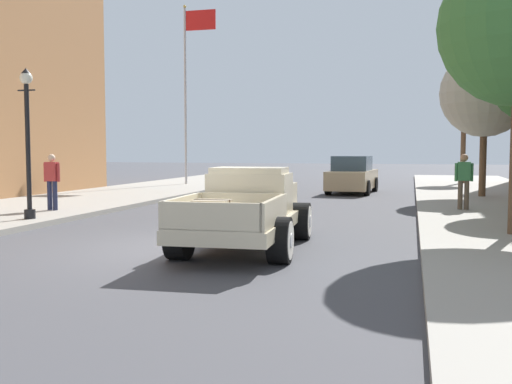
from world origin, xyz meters
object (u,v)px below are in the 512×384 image
at_px(pedestrian_sidewalk_right, 464,178).
at_px(street_lamp_near, 28,132).
at_px(hotrod_truck_cream, 249,209).
at_px(pedestrian_sidewalk_left, 52,178).
at_px(street_tree_farthest, 464,105).
at_px(car_background_tan, 352,176).
at_px(flagpole, 189,75).
at_px(street_tree_third, 485,93).

bearing_deg(pedestrian_sidewalk_right, street_lamp_near, -154.13).
distance_m(hotrod_truck_cream, pedestrian_sidewalk_left, 8.09).
bearing_deg(pedestrian_sidewalk_right, street_tree_farthest, 85.61).
xyz_separation_m(car_background_tan, pedestrian_sidewalk_left, (-7.67, -11.09, 0.32)).
relative_size(flagpole, street_tree_farthest, 1.75).
xyz_separation_m(car_background_tan, street_tree_farthest, (5.15, 6.69, 3.52)).
bearing_deg(street_tree_third, flagpole, 161.28).
bearing_deg(street_tree_farthest, street_tree_third, -89.97).
height_order(car_background_tan, pedestrian_sidewalk_right, pedestrian_sidewalk_right).
xyz_separation_m(street_lamp_near, flagpole, (-1.63, 15.44, 3.39)).
height_order(car_background_tan, pedestrian_sidewalk_left, pedestrian_sidewalk_left).
distance_m(street_lamp_near, street_tree_third, 16.31).
distance_m(pedestrian_sidewalk_left, street_lamp_near, 2.50).
xyz_separation_m(pedestrian_sidewalk_right, street_tree_third, (1.11, 5.44, 2.96)).
bearing_deg(pedestrian_sidewalk_right, hotrod_truck_cream, -122.69).
bearing_deg(street_tree_farthest, car_background_tan, -127.61).
bearing_deg(pedestrian_sidewalk_right, pedestrian_sidewalk_left, -164.16).
bearing_deg(car_background_tan, street_lamp_near, -118.02).
relative_size(pedestrian_sidewalk_left, pedestrian_sidewalk_right, 1.00).
xyz_separation_m(hotrod_truck_cream, pedestrian_sidewalk_right, (4.61, 7.19, 0.33)).
relative_size(pedestrian_sidewalk_left, street_lamp_near, 0.43).
xyz_separation_m(pedestrian_sidewalk_left, street_tree_third, (12.83, 8.76, 2.96)).
distance_m(car_background_tan, flagpole, 10.22).
distance_m(street_lamp_near, flagpole, 15.89).
bearing_deg(car_background_tan, hotrod_truck_cream, -92.19).
bearing_deg(street_lamp_near, street_tree_third, 41.62).
height_order(hotrod_truck_cream, pedestrian_sidewalk_left, pedestrian_sidewalk_left).
bearing_deg(pedestrian_sidewalk_right, street_tree_third, 78.43).
distance_m(street_lamp_near, street_tree_farthest, 23.29).
height_order(hotrod_truck_cream, flagpole, flagpole).
bearing_deg(pedestrian_sidewalk_left, street_lamp_near, -70.89).
bearing_deg(car_background_tan, pedestrian_sidewalk_left, -124.69).
height_order(hotrod_truck_cream, street_tree_farthest, street_tree_farthest).
relative_size(pedestrian_sidewalk_right, flagpole, 0.18).
distance_m(pedestrian_sidewalk_left, flagpole, 14.25).
height_order(flagpole, street_tree_farthest, flagpole).
distance_m(hotrod_truck_cream, street_tree_third, 14.25).
bearing_deg(hotrod_truck_cream, pedestrian_sidewalk_left, 151.45).
distance_m(street_tree_third, street_tree_farthest, 9.02).
relative_size(pedestrian_sidewalk_right, street_lamp_near, 0.43).
height_order(car_background_tan, street_tree_farthest, street_tree_farthest).
distance_m(hotrod_truck_cream, car_background_tan, 14.96).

